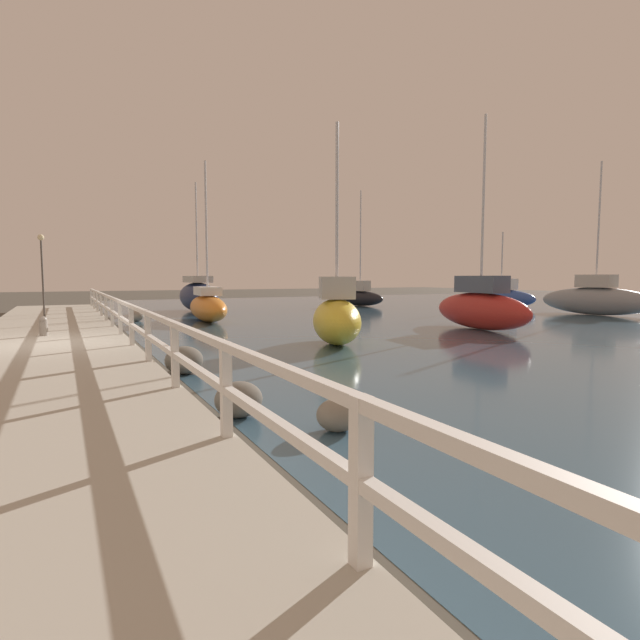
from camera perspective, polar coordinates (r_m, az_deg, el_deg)
ground_plane at (r=13.57m, az=-28.62°, el=-3.75°), size 120.00×120.00×0.00m
dock_walkway at (r=13.55m, az=-28.65°, el=-3.05°), size 3.70×36.00×0.33m
railing at (r=13.53m, az=-21.38°, el=0.65°), size 0.10×32.50×0.95m
boulder_near_dock at (r=6.28m, az=2.07°, el=-10.78°), size 0.55×0.50×0.41m
boulder_mid_strip at (r=6.95m, az=-9.29°, el=-8.95°), size 0.66×0.59×0.49m
boulder_far_strip at (r=22.85m, az=-20.25°, el=0.46°), size 0.64×0.58×0.48m
boulder_downstream at (r=10.17m, az=-15.28°, el=-4.46°), size 0.74×0.66×0.55m
mooring_bollard at (r=15.29m, az=-29.06°, el=-0.61°), size 0.21×0.21×0.52m
dock_lamp at (r=22.21m, az=-29.20°, el=6.09°), size 0.24×0.24×3.21m
sailboat_navy at (r=28.07m, az=-13.79°, el=2.70°), size 1.65×5.51×6.96m
sailboat_red at (r=19.01m, az=17.86°, el=1.42°), size 1.63×5.08×7.60m
sailboat_gray at (r=28.54m, az=28.94°, el=2.11°), size 1.52×5.88×7.55m
sailboat_orange at (r=21.87m, az=-12.71°, el=1.52°), size 1.58×4.89×6.74m
sailboat_blue at (r=33.40m, az=19.97°, el=2.58°), size 1.68×4.91×4.69m
sailboat_yellow at (r=14.09m, az=1.91°, el=0.32°), size 2.43×3.39×6.12m
sailboat_black at (r=32.98m, az=4.61°, el=2.75°), size 1.98×4.00×7.48m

